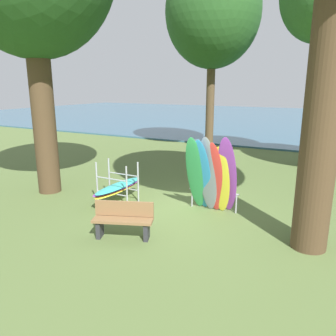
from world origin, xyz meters
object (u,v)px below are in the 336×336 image
Objects in this scene: leaning_board_pile at (211,177)px; park_bench at (123,219)px; tree_far_left_back at (213,13)px; board_storage_rack at (118,187)px.

park_bench is at bearing -117.51° from leaning_board_pile.
leaning_board_pile is at bearing -68.70° from tree_far_left_back.
tree_far_left_back is 4.61× the size of board_storage_rack.
tree_far_left_back is 4.39× the size of leaning_board_pile.
leaning_board_pile is 1.54× the size of park_bench.
park_bench is (1.58, -1.93, -0.02)m from board_storage_rack.
tree_far_left_back reaches higher than leaning_board_pile.
tree_far_left_back is 10.99m from leaning_board_pile.
board_storage_rack is 1.46× the size of park_bench.
board_storage_rack reaches higher than park_bench.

